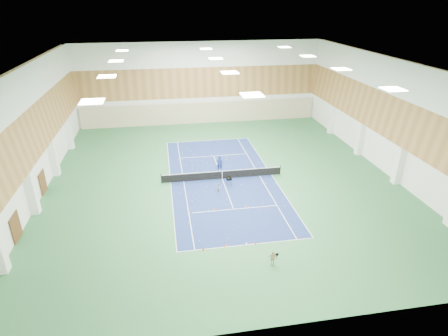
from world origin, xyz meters
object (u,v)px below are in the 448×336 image
object	(u,v)px
tennis_net	(222,174)
ball_cart	(229,181)
child_court	(219,188)
coach	(220,163)
child_apron	(273,258)

from	to	relation	value
tennis_net	ball_cart	distance (m)	1.61
child_court	ball_cart	bearing A→B (deg)	8.92
coach	child_apron	xyz separation A→B (m)	(1.22, -16.61, -0.32)
child_apron	child_court	bearing A→B (deg)	111.90
ball_cart	tennis_net	bearing A→B (deg)	96.93
child_court	coach	bearing A→B (deg)	41.99
tennis_net	child_apron	distance (m)	14.59
coach	child_apron	distance (m)	16.66
ball_cart	coach	bearing A→B (deg)	87.21
child_court	ball_cart	world-z (taller)	child_court
tennis_net	coach	xyz separation A→B (m)	(0.04, 2.07, 0.37)
coach	child_court	bearing A→B (deg)	84.18
coach	ball_cart	world-z (taller)	coach
child_court	ball_cart	xyz separation A→B (m)	(1.27, 1.36, -0.03)
coach	ball_cart	bearing A→B (deg)	100.39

